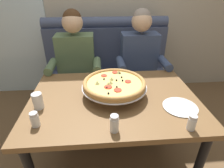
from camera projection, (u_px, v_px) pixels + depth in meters
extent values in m
plane|color=brown|center=(113.00, 160.00, 1.74)|extent=(16.00, 16.00, 0.00)
cube|color=#424C6B|center=(108.00, 95.00, 2.31)|extent=(1.57, 0.60, 0.46)
cube|color=#424C6B|center=(106.00, 51.00, 2.43)|extent=(1.57, 0.18, 0.65)
cylinder|color=#424C6B|center=(106.00, 23.00, 2.25)|extent=(1.57, 0.14, 0.14)
cube|color=brown|center=(114.00, 99.00, 1.40)|extent=(1.28, 0.90, 0.04)
cylinder|color=black|center=(198.00, 168.00, 1.28)|extent=(0.06, 0.06, 0.68)
cylinder|color=black|center=(56.00, 110.00, 1.86)|extent=(0.06, 0.06, 0.68)
cylinder|color=black|center=(163.00, 105.00, 1.94)|extent=(0.06, 0.06, 0.68)
cube|color=#2D3342|center=(76.00, 85.00, 1.92)|extent=(0.34, 0.40, 0.15)
cylinder|color=#2D3342|center=(67.00, 123.00, 1.85)|extent=(0.11, 0.11, 0.46)
cylinder|color=#2D3342|center=(87.00, 122.00, 1.86)|extent=(0.11, 0.11, 0.46)
cube|color=#56704C|center=(76.00, 60.00, 2.02)|extent=(0.40, 0.22, 0.56)
cylinder|color=#56704C|center=(51.00, 67.00, 1.80)|extent=(0.08, 0.28, 0.08)
cylinder|color=#56704C|center=(97.00, 65.00, 1.83)|extent=(0.08, 0.28, 0.08)
sphere|color=#DBB28E|center=(72.00, 22.00, 1.80)|extent=(0.21, 0.21, 0.21)
sphere|color=#472D19|center=(72.00, 19.00, 1.79)|extent=(0.19, 0.19, 0.19)
cube|color=#2D3342|center=(141.00, 83.00, 1.97)|extent=(0.34, 0.40, 0.15)
cylinder|color=#2D3342|center=(135.00, 120.00, 1.90)|extent=(0.11, 0.11, 0.46)
cylinder|color=#2D3342|center=(154.00, 119.00, 1.91)|extent=(0.11, 0.11, 0.46)
cube|color=#38476B|center=(139.00, 58.00, 2.06)|extent=(0.40, 0.22, 0.56)
cylinder|color=#38476B|center=(121.00, 64.00, 1.85)|extent=(0.08, 0.28, 0.08)
cylinder|color=#38476B|center=(165.00, 63.00, 1.88)|extent=(0.08, 0.28, 0.08)
sphere|color=#DBB28E|center=(142.00, 21.00, 1.85)|extent=(0.21, 0.21, 0.21)
sphere|color=gray|center=(142.00, 18.00, 1.84)|extent=(0.19, 0.19, 0.19)
cylinder|color=silver|center=(116.00, 100.00, 1.29)|extent=(0.01, 0.01, 0.08)
cylinder|color=silver|center=(100.00, 87.00, 1.45)|extent=(0.01, 0.01, 0.08)
cylinder|color=silver|center=(127.00, 86.00, 1.46)|extent=(0.01, 0.01, 0.08)
torus|color=silver|center=(114.00, 87.00, 1.38)|extent=(0.27, 0.27, 0.01)
cylinder|color=silver|center=(114.00, 86.00, 1.38)|extent=(0.50, 0.50, 0.00)
cylinder|color=tan|center=(114.00, 85.00, 1.37)|extent=(0.47, 0.47, 0.02)
torus|color=tan|center=(114.00, 83.00, 1.37)|extent=(0.48, 0.48, 0.03)
cylinder|color=#EFCC6B|center=(114.00, 83.00, 1.37)|extent=(0.41, 0.41, 0.01)
cylinder|color=red|center=(118.00, 90.00, 1.26)|extent=(0.06, 0.06, 0.01)
cylinder|color=red|center=(108.00, 87.00, 1.30)|extent=(0.06, 0.06, 0.01)
cylinder|color=red|center=(128.00, 81.00, 1.37)|extent=(0.05, 0.05, 0.01)
cylinder|color=red|center=(115.00, 72.00, 1.52)|extent=(0.05, 0.05, 0.01)
cylinder|color=red|center=(104.00, 76.00, 1.46)|extent=(0.05, 0.05, 0.01)
sphere|color=black|center=(104.00, 79.00, 1.40)|extent=(0.01, 0.01, 0.01)
sphere|color=black|center=(122.00, 77.00, 1.43)|extent=(0.01, 0.01, 0.01)
sphere|color=black|center=(116.00, 80.00, 1.39)|extent=(0.01, 0.01, 0.01)
sphere|color=black|center=(123.00, 80.00, 1.38)|extent=(0.01, 0.01, 0.01)
sphere|color=black|center=(108.00, 93.00, 1.22)|extent=(0.01, 0.01, 0.01)
sphere|color=black|center=(107.00, 87.00, 1.29)|extent=(0.01, 0.01, 0.01)
sphere|color=black|center=(120.00, 73.00, 1.50)|extent=(0.01, 0.01, 0.01)
sphere|color=black|center=(117.00, 87.00, 1.30)|extent=(0.01, 0.01, 0.01)
cone|color=#CCC675|center=(112.00, 79.00, 1.40)|extent=(0.04, 0.04, 0.02)
cone|color=#CCC675|center=(97.00, 83.00, 1.34)|extent=(0.04, 0.04, 0.02)
cone|color=#CCC675|center=(111.00, 82.00, 1.35)|extent=(0.04, 0.04, 0.02)
cone|color=#CCC675|center=(108.00, 84.00, 1.32)|extent=(0.04, 0.04, 0.02)
cone|color=#CCC675|center=(119.00, 72.00, 1.50)|extent=(0.04, 0.04, 0.02)
cylinder|color=white|center=(114.00, 125.00, 1.05)|extent=(0.05, 0.05, 0.09)
cylinder|color=#4C6633|center=(114.00, 128.00, 1.06)|extent=(0.04, 0.04, 0.04)
cylinder|color=silver|center=(114.00, 117.00, 1.02)|extent=(0.05, 0.05, 0.02)
cylinder|color=white|center=(35.00, 121.00, 1.09)|extent=(0.05, 0.05, 0.08)
cylinder|color=silver|center=(36.00, 123.00, 1.10)|extent=(0.04, 0.04, 0.05)
cylinder|color=silver|center=(33.00, 114.00, 1.07)|extent=(0.05, 0.05, 0.02)
cylinder|color=white|center=(192.00, 124.00, 1.06)|extent=(0.05, 0.05, 0.08)
cylinder|color=#A82D19|center=(191.00, 126.00, 1.07)|extent=(0.04, 0.04, 0.05)
cylinder|color=silver|center=(193.00, 117.00, 1.04)|extent=(0.05, 0.05, 0.02)
cylinder|color=white|center=(180.00, 107.00, 1.27)|extent=(0.17, 0.17, 0.01)
cone|color=white|center=(180.00, 106.00, 1.27)|extent=(0.24, 0.24, 0.01)
cylinder|color=silver|center=(38.00, 101.00, 1.24)|extent=(0.07, 0.07, 0.12)
cylinder|color=gold|center=(39.00, 104.00, 1.25)|extent=(0.06, 0.06, 0.06)
cylinder|color=black|center=(34.00, 61.00, 3.37)|extent=(0.02, 0.02, 0.44)
cylinder|color=black|center=(39.00, 56.00, 3.59)|extent=(0.02, 0.02, 0.44)
cylinder|color=black|center=(20.00, 61.00, 3.37)|extent=(0.02, 0.02, 0.44)
cylinder|color=black|center=(26.00, 56.00, 3.59)|extent=(0.02, 0.02, 0.44)
cylinder|color=black|center=(27.00, 47.00, 3.37)|extent=(0.40, 0.40, 0.02)
cube|color=black|center=(16.00, 36.00, 3.27)|extent=(0.05, 0.32, 0.42)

